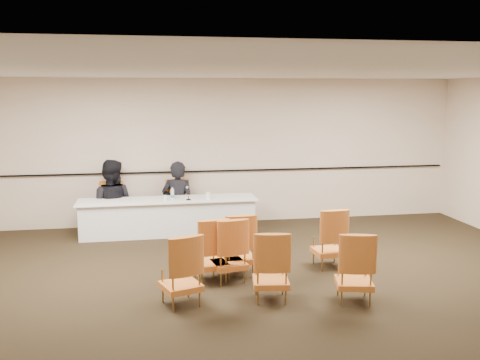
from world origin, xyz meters
name	(u,v)px	position (x,y,z in m)	size (l,w,h in m)	color
floor	(263,289)	(0.00, 0.00, 0.00)	(10.00, 10.00, 0.00)	black
ceiling	(265,70)	(0.00, 0.00, 3.00)	(10.00, 10.00, 0.00)	silver
wall_back	(223,151)	(0.00, 4.00, 1.50)	(10.00, 0.04, 3.00)	beige
wall_rail	(223,171)	(0.00, 3.96, 1.10)	(9.80, 0.04, 0.03)	black
panel_table	(168,217)	(-1.18, 3.20, 0.34)	(3.41, 0.80, 0.68)	white
panelist_main	(178,206)	(-0.96, 3.72, 0.43)	(0.67, 0.44, 1.85)	black
panelist_main_chair	(178,204)	(-0.96, 3.72, 0.47)	(0.50, 0.50, 0.95)	#AF531F
panelist_second	(111,207)	(-2.28, 3.72, 0.45)	(0.93, 0.73, 1.92)	black
panelist_second_chair	(111,206)	(-2.28, 3.72, 0.47)	(0.50, 0.50, 0.95)	#AF531F
papers	(198,199)	(-0.61, 3.14, 0.68)	(0.30, 0.22, 0.00)	white
microphone	(188,194)	(-0.80, 3.07, 0.81)	(0.09, 0.18, 0.25)	black
water_bottle	(172,193)	(-1.09, 3.18, 0.80)	(0.07, 0.07, 0.23)	#18857D
drinking_glass	(165,198)	(-1.23, 3.10, 0.73)	(0.06, 0.06, 0.10)	white
coffee_cup	(208,196)	(-0.42, 3.08, 0.75)	(0.09, 0.09, 0.13)	white
aud_chair_front_left	(210,249)	(-0.69, 0.47, 0.47)	(0.50, 0.50, 0.95)	#AF531F
aud_chair_front_mid	(238,244)	(-0.24, 0.67, 0.47)	(0.50, 0.50, 0.95)	#AF531F
aud_chair_front_right	(329,237)	(1.22, 0.77, 0.47)	(0.50, 0.50, 0.95)	#AF531F
aud_chair_back_left	(180,269)	(-1.17, -0.36, 0.47)	(0.50, 0.50, 0.95)	#AF531F
aud_chair_back_mid	(271,265)	(0.01, -0.40, 0.47)	(0.50, 0.50, 0.95)	#AF531F
aud_chair_back_right	(354,266)	(1.07, -0.63, 0.47)	(0.50, 0.50, 0.95)	#AF531F
aud_chair_extra	(229,249)	(-0.42, 0.41, 0.47)	(0.50, 0.50, 0.95)	#AF531F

